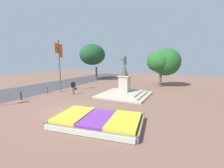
{
  "coord_description": "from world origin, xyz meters",
  "views": [
    {
      "loc": [
        8.49,
        -9.34,
        4.3
      ],
      "look_at": [
        2.29,
        3.25,
        2.0
      ],
      "focal_mm": 24.0,
      "sensor_mm": 36.0,
      "label": 1
    }
  ],
  "objects_px": {
    "kerb_bollard_mid_b": "(21,95)",
    "flower_planter": "(98,121)",
    "banner_pole": "(59,63)",
    "statue_monument": "(124,90)",
    "kerb_bollard_north": "(47,89)",
    "pedestrian_with_handbag": "(73,86)"
  },
  "relations": [
    {
      "from": "flower_planter",
      "to": "kerb_bollard_mid_b",
      "type": "bearing_deg",
      "value": 171.15
    },
    {
      "from": "flower_planter",
      "to": "kerb_bollard_north",
      "type": "distance_m",
      "value": 11.95
    },
    {
      "from": "banner_pole",
      "to": "pedestrian_with_handbag",
      "type": "xyz_separation_m",
      "value": [
        2.51,
        -0.39,
        -2.79
      ]
    },
    {
      "from": "statue_monument",
      "to": "kerb_bollard_mid_b",
      "type": "distance_m",
      "value": 11.56
    },
    {
      "from": "statue_monument",
      "to": "banner_pole",
      "type": "bearing_deg",
      "value": -167.46
    },
    {
      "from": "statue_monument",
      "to": "pedestrian_with_handbag",
      "type": "distance_m",
      "value": 6.39
    },
    {
      "from": "statue_monument",
      "to": "flower_planter",
      "type": "bearing_deg",
      "value": -80.37
    },
    {
      "from": "flower_planter",
      "to": "kerb_bollard_north",
      "type": "relative_size",
      "value": 6.52
    },
    {
      "from": "banner_pole",
      "to": "pedestrian_with_handbag",
      "type": "distance_m",
      "value": 3.77
    },
    {
      "from": "kerb_bollard_north",
      "to": "flower_planter",
      "type": "bearing_deg",
      "value": -25.45
    },
    {
      "from": "flower_planter",
      "to": "pedestrian_with_handbag",
      "type": "height_order",
      "value": "pedestrian_with_handbag"
    },
    {
      "from": "banner_pole",
      "to": "pedestrian_with_handbag",
      "type": "height_order",
      "value": "banner_pole"
    },
    {
      "from": "flower_planter",
      "to": "banner_pole",
      "type": "height_order",
      "value": "banner_pole"
    },
    {
      "from": "kerb_bollard_mid_b",
      "to": "kerb_bollard_north",
      "type": "xyz_separation_m",
      "value": [
        -0.05,
        3.46,
        0.03
      ]
    },
    {
      "from": "kerb_bollard_mid_b",
      "to": "banner_pole",
      "type": "bearing_deg",
      "value": 80.69
    },
    {
      "from": "pedestrian_with_handbag",
      "to": "kerb_bollard_north",
      "type": "relative_size",
      "value": 1.81
    },
    {
      "from": "pedestrian_with_handbag",
      "to": "statue_monument",
      "type": "bearing_deg",
      "value": 20.91
    },
    {
      "from": "statue_monument",
      "to": "kerb_bollard_north",
      "type": "height_order",
      "value": "statue_monument"
    },
    {
      "from": "kerb_bollard_mid_b",
      "to": "flower_planter",
      "type": "bearing_deg",
      "value": -8.85
    },
    {
      "from": "flower_planter",
      "to": "kerb_bollard_north",
      "type": "height_order",
      "value": "kerb_bollard_north"
    },
    {
      "from": "flower_planter",
      "to": "statue_monument",
      "type": "relative_size",
      "value": 1.12
    },
    {
      "from": "flower_planter",
      "to": "banner_pole",
      "type": "relative_size",
      "value": 0.94
    }
  ]
}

